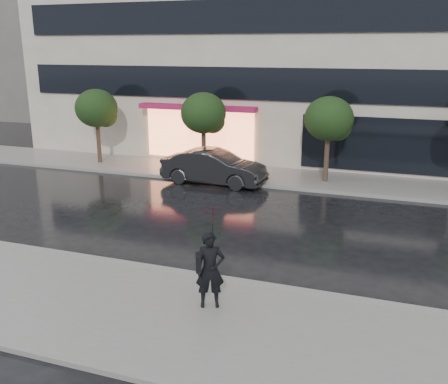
% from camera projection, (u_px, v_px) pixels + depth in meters
% --- Properties ---
extents(ground, '(120.00, 120.00, 0.00)m').
position_uv_depth(ground, '(175.00, 258.00, 14.88)').
color(ground, black).
rests_on(ground, ground).
extents(sidewalk_near, '(60.00, 4.50, 0.12)m').
position_uv_depth(sidewalk_near, '(118.00, 308.00, 11.92)').
color(sidewalk_near, slate).
rests_on(sidewalk_near, ground).
extents(sidewalk_far, '(60.00, 3.50, 0.12)m').
position_uv_depth(sidewalk_far, '(264.00, 176.00, 24.15)').
color(sidewalk_far, slate).
rests_on(sidewalk_far, ground).
extents(curb_near, '(60.00, 0.25, 0.14)m').
position_uv_depth(curb_near, '(160.00, 270.00, 13.96)').
color(curb_near, gray).
rests_on(curb_near, ground).
extents(curb_far, '(60.00, 0.25, 0.14)m').
position_uv_depth(curb_far, '(254.00, 185.00, 22.56)').
color(curb_far, gray).
rests_on(curb_far, ground).
extents(bg_building_left, '(14.00, 10.00, 12.00)m').
position_uv_depth(bg_building_left, '(13.00, 48.00, 45.64)').
color(bg_building_left, '#59544F').
rests_on(bg_building_left, ground).
extents(tree_far_west, '(2.20, 2.20, 3.99)m').
position_uv_depth(tree_far_west, '(98.00, 110.00, 25.99)').
color(tree_far_west, '#33261C').
rests_on(tree_far_west, ground).
extents(tree_mid_west, '(2.20, 2.20, 3.99)m').
position_uv_depth(tree_mid_west, '(205.00, 115.00, 24.08)').
color(tree_mid_west, '#33261C').
rests_on(tree_mid_west, ground).
extents(tree_mid_east, '(2.20, 2.20, 3.99)m').
position_uv_depth(tree_mid_east, '(330.00, 120.00, 22.18)').
color(tree_mid_east, '#33261C').
rests_on(tree_mid_east, ground).
extents(parked_car, '(4.86, 1.92, 1.57)m').
position_uv_depth(parked_car, '(214.00, 167.00, 22.76)').
color(parked_car, black).
rests_on(parked_car, ground).
extents(pedestrian_with_umbrella, '(1.17, 1.18, 2.49)m').
position_uv_depth(pedestrian_with_umbrella, '(211.00, 246.00, 11.50)').
color(pedestrian_with_umbrella, black).
rests_on(pedestrian_with_umbrella, sidewalk_near).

